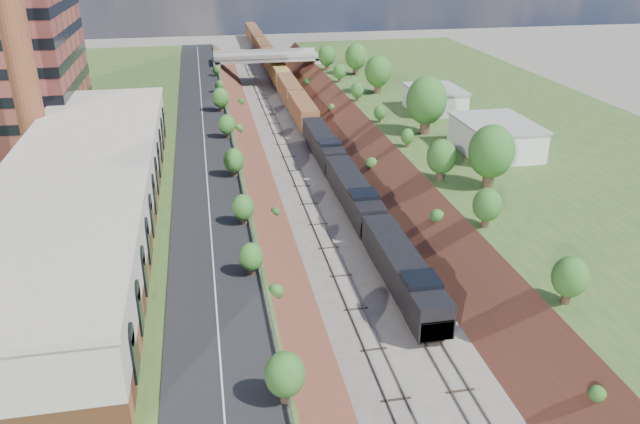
% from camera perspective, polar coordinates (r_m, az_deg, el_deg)
% --- Properties ---
extents(platform_left, '(44.00, 180.00, 5.00)m').
position_cam_1_polar(platform_left, '(90.43, -21.50, 3.07)').
color(platform_left, '#324E20').
rests_on(platform_left, ground).
extents(platform_right, '(44.00, 180.00, 5.00)m').
position_cam_1_polar(platform_right, '(101.01, 18.40, 5.65)').
color(platform_right, '#324E20').
rests_on(platform_right, ground).
extents(embankment_left, '(10.00, 180.00, 10.00)m').
position_cam_1_polar(embankment_left, '(89.67, -7.37, 2.73)').
color(embankment_left, brown).
rests_on(embankment_left, ground).
extents(embankment_right, '(10.00, 180.00, 10.00)m').
position_cam_1_polar(embankment_right, '(93.36, 6.24, 3.66)').
color(embankment_right, brown).
rests_on(embankment_right, ground).
extents(rail_left_track, '(1.58, 180.00, 0.18)m').
position_cam_1_polar(rail_left_track, '(90.44, -2.05, 3.17)').
color(rail_left_track, gray).
rests_on(rail_left_track, ground).
extents(rail_right_track, '(1.58, 180.00, 0.18)m').
position_cam_1_polar(rail_right_track, '(91.31, 1.18, 3.39)').
color(rail_right_track, gray).
rests_on(rail_right_track, ground).
extents(road, '(8.00, 180.00, 0.10)m').
position_cam_1_polar(road, '(87.86, -10.48, 5.57)').
color(road, black).
rests_on(road, platform_left).
extents(guardrail, '(0.10, 171.00, 0.70)m').
position_cam_1_polar(guardrail, '(87.60, -7.81, 6.04)').
color(guardrail, '#99999E').
rests_on(guardrail, platform_left).
extents(commercial_building, '(14.30, 62.30, 7.00)m').
position_cam_1_polar(commercial_building, '(67.19, -20.96, 1.57)').
color(commercial_building, brown).
rests_on(commercial_building, platform_left).
extents(smokestack, '(3.20, 3.20, 40.00)m').
position_cam_1_polar(smokestack, '(82.44, -26.52, 16.58)').
color(smokestack, brown).
rests_on(smokestack, platform_left).
extents(overpass, '(24.50, 8.30, 7.40)m').
position_cam_1_polar(overpass, '(148.84, -4.91, 13.43)').
color(overpass, gray).
rests_on(overpass, ground).
extents(white_building_near, '(9.00, 12.00, 4.00)m').
position_cam_1_polar(white_building_near, '(88.62, 15.76, 6.54)').
color(white_building_near, silver).
rests_on(white_building_near, platform_right).
extents(white_building_far, '(8.00, 10.00, 3.60)m').
position_cam_1_polar(white_building_far, '(107.84, 10.45, 10.01)').
color(white_building_far, silver).
rests_on(white_building_far, platform_right).
extents(tree_right_large, '(5.25, 5.25, 7.61)m').
position_cam_1_polar(tree_right_large, '(74.88, 15.39, 5.31)').
color(tree_right_large, '#473323').
rests_on(tree_right_large, platform_right).
extents(tree_left_crest, '(2.45, 2.45, 3.55)m').
position_cam_1_polar(tree_left_crest, '(50.50, -5.40, -6.24)').
color(tree_left_crest, '#473323').
rests_on(tree_left_crest, platform_left).
extents(freight_train, '(3.21, 180.03, 4.75)m').
position_cam_1_polar(freight_train, '(138.41, -3.24, 11.73)').
color(freight_train, black).
rests_on(freight_train, ground).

